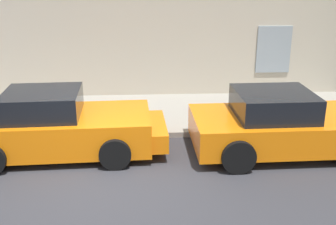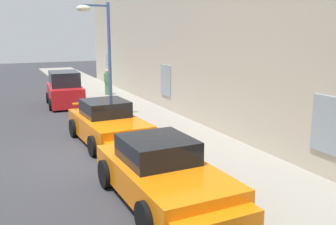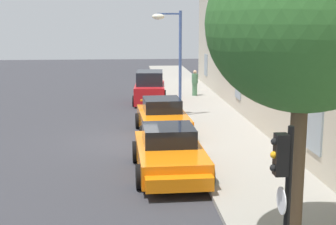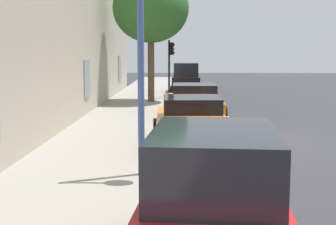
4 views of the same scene
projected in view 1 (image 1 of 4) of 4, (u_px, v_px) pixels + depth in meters
The scene contains 4 objects.
ground_plane at pixel (102, 182), 8.37m from camera, with size 80.00×80.00×0.00m, color #333338.
sidewalk at pixel (115, 114), 12.06m from camera, with size 60.00×3.38×0.14m, color gray.
sportscar_red_lead at pixel (65, 127), 9.53m from camera, with size 4.62×2.28×1.50m.
sportscar_yellow_flank at pixel (291, 125), 9.61m from camera, with size 4.71×2.32×1.46m.
Camera 1 is at (0.93, -7.49, 4.09)m, focal length 44.42 mm.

